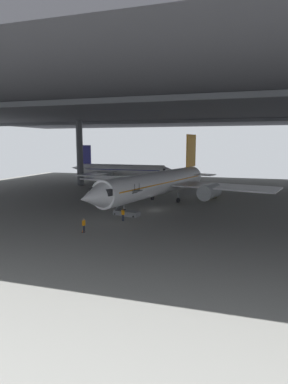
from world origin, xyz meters
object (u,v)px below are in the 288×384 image
Objects in this scene: airplane_main at (159,183)px; traffic_cone_orange at (83,230)px; boarding_stairs at (127,210)px; baggage_tug at (213,195)px; airplane_distant at (120,170)px; crew_worker_near_nose at (84,224)px; crew_worker_by_stairs at (123,214)px.

airplane_main reaches higher than traffic_cone_orange.
boarding_stairs is 2.13× the size of baggage_tug.
airplane_distant is 13.82× the size of baggage_tug.
airplane_distant is 53.09m from traffic_cone_orange.
airplane_main is 11.51m from boarding_stairs.
crew_worker_near_nose is 53.09m from airplane_distant.
airplane_main reaches higher than boarding_stairs.
airplane_distant is at bearing 106.28° from traffic_cone_orange.
boarding_stairs is at bearing -118.37° from baggage_tug.
crew_worker_by_stairs reaches higher than crew_worker_near_nose.
airplane_main is at bearing 79.20° from boarding_stairs.
crew_worker_by_stairs is (0.68, -3.48, 0.25)m from boarding_stairs.
airplane_main is at bearing -57.62° from airplane_distant.
boarding_stairs is 2.79× the size of crew_worker_by_stairs.
baggage_tug is (12.49, 30.33, -0.47)m from crew_worker_near_nose.
baggage_tug is (8.69, 9.01, -3.11)m from airplane_main.
baggage_tug is at bearing -36.84° from airplane_distant.
boarding_stairs is 10.51m from crew_worker_near_nose.
airplane_main is 66.37× the size of traffic_cone_orange.
crew_worker_near_nose is at bearing -112.38° from baggage_tug.
boarding_stairs is at bearing 100.99° from crew_worker_by_stairs.
boarding_stairs is 8.11× the size of traffic_cone_orange.
crew_worker_by_stairs is at bearing 70.20° from traffic_cone_orange.
boarding_stairs reaches higher than baggage_tug.
airplane_main is 22.84× the size of crew_worker_near_nose.
crew_worker_near_nose is 2.91× the size of traffic_cone_orange.
baggage_tug is at bearing 67.62° from crew_worker_near_nose.
crew_worker_near_nose reaches higher than traffic_cone_orange.
airplane_main reaches higher than crew_worker_by_stairs.
crew_worker_by_stairs is 0.77× the size of baggage_tug.
crew_worker_near_nose is (-3.80, -21.31, -2.63)m from airplane_main.
crew_worker_near_nose is 0.06× the size of airplane_distant.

